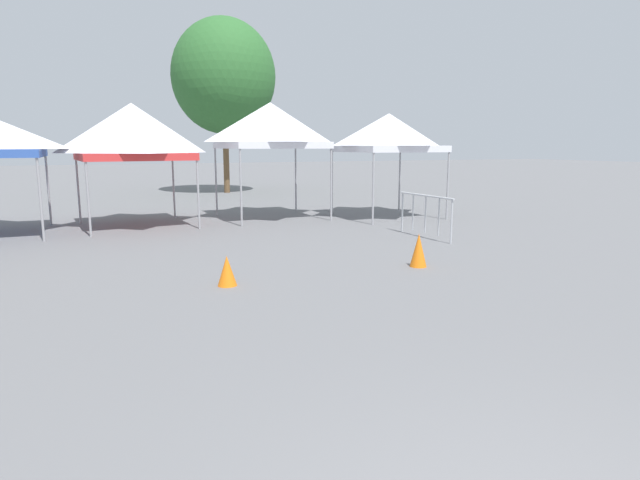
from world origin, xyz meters
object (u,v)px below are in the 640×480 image
Objects in this scene: canopy_tent_right_of_center at (389,133)px; crowd_barrier_mid_lot at (426,208)px; canopy_tent_far_right at (133,132)px; traffic_cone_lot_center at (419,250)px; canopy_tent_behind_left at (270,126)px; tree_behind_tents_center at (224,76)px; traffic_cone_near_barrier at (227,271)px.

canopy_tent_right_of_center reaches higher than crowd_barrier_mid_lot.
canopy_tent_far_right is 5.40× the size of traffic_cone_lot_center.
tree_behind_tents_center is (1.05, 9.72, 2.61)m from canopy_tent_behind_left.
traffic_cone_near_barrier is (-5.74, -2.63, -0.50)m from crowd_barrier_mid_lot.
crowd_barrier_mid_lot is at bearing -66.24° from canopy_tent_behind_left.
crowd_barrier_mid_lot is (6.38, -5.04, -1.91)m from canopy_tent_far_right.
tree_behind_tents_center reaches higher than crowd_barrier_mid_lot.
traffic_cone_lot_center is at bearing -88.43° from canopy_tent_behind_left.
canopy_tent_behind_left is 1.71× the size of crowd_barrier_mid_lot.
canopy_tent_right_of_center is at bearing 63.51° from traffic_cone_lot_center.
canopy_tent_behind_left reaches higher than traffic_cone_lot_center.
crowd_barrier_mid_lot is 6.34m from traffic_cone_near_barrier.
tree_behind_tents_center is 18.38m from traffic_cone_lot_center.
canopy_tent_right_of_center is 0.40× the size of tree_behind_tents_center.
canopy_tent_right_of_center is 11.67m from tree_behind_tents_center.
crowd_barrier_mid_lot is at bearing -107.57° from canopy_tent_right_of_center.
crowd_barrier_mid_lot is (-1.21, -3.83, -1.92)m from canopy_tent_right_of_center.
canopy_tent_behind_left reaches higher than canopy_tent_right_of_center.
canopy_tent_behind_left is 8.30m from traffic_cone_lot_center.
traffic_cone_near_barrier is at bearing -155.38° from crowd_barrier_mid_lot.
canopy_tent_far_right is 1.05× the size of canopy_tent_right_of_center.
crowd_barrier_mid_lot reaches higher than traffic_cone_near_barrier.
canopy_tent_behind_left is (4.11, 0.12, 0.23)m from canopy_tent_far_right.
traffic_cone_lot_center is at bearing -127.01° from crowd_barrier_mid_lot.
tree_behind_tents_center is (-2.44, 11.05, 2.83)m from canopy_tent_right_of_center.
canopy_tent_right_of_center is at bearing 42.90° from traffic_cone_near_barrier.
canopy_tent_far_right is 7.69m from canopy_tent_right_of_center.
traffic_cone_lot_center is 3.69m from traffic_cone_near_barrier.
canopy_tent_far_right is 0.96× the size of canopy_tent_behind_left.
crowd_barrier_mid_lot is at bearing -85.31° from tree_behind_tents_center.
traffic_cone_lot_center is at bearing -116.49° from canopy_tent_right_of_center.
tree_behind_tents_center is 3.90× the size of crowd_barrier_mid_lot.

